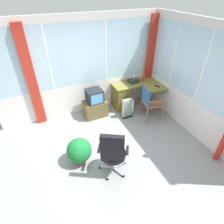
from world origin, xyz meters
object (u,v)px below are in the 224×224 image
Objects in this scene: tv_on_stand at (95,104)px; office_chair at (113,152)px; desk at (124,95)px; potted_plant at (79,151)px; tv_remote at (157,86)px; wooden_armchair at (149,99)px; paper_tray at (133,81)px; space_heater at (128,108)px; desk_lamp at (147,73)px; spray_bottle at (134,78)px.

office_chair is at bearing -99.87° from tv_on_stand.
desk is 2.30× the size of potted_plant.
desk is at bearing 134.72° from tv_remote.
wooden_armchair is (0.36, -0.76, 0.21)m from desk.
potted_plant is (-0.52, 0.57, -0.30)m from office_chair.
tv_remote is 0.14× the size of office_chair.
paper_tray is 0.51× the size of potted_plant.
tv_remote is at bearing -28.39° from desk.
tv_on_stand is (-1.76, 0.40, -0.41)m from tv_remote.
tv_on_stand is (-1.29, 0.72, -0.26)m from wooden_armchair.
desk is at bearing 78.32° from space_heater.
paper_tray is at bearing 4.97° from tv_on_stand.
desk_lamp reaches higher than desk.
space_heater is at bearing -149.82° from desk_lamp.
tv_on_stand is at bearing -173.60° from spray_bottle.
office_chair is (-1.66, -2.18, -0.26)m from spray_bottle.
desk_lamp reaches higher than wooden_armchair.
space_heater is 0.99× the size of potted_plant.
desk is 2.36m from potted_plant.
desk_lamp is at bearing 63.31° from wooden_armchair.
paper_tray reaches higher than space_heater.
desk is 1.36× the size of wooden_armchair.
potted_plant is (-1.70, -1.04, 0.02)m from space_heater.
wooden_armchair is (-0.47, -0.31, -0.15)m from tv_remote.
desk_lamp reaches higher than office_chair.
tv_on_stand is at bearing -177.18° from desk.
paper_tray is 0.30× the size of wooden_armchair.
desk is 6.24× the size of spray_bottle.
desk_lamp is at bearing 31.03° from potted_plant.
tv_remote is (0.07, -0.47, -0.23)m from desk_lamp.
spray_bottle is at bearing 168.32° from desk_lamp.
desk_lamp is 0.96m from wooden_armchair.
paper_tray is at bearing 52.95° from office_chair.
potted_plant is at bearing -160.77° from wooden_armchair.
tv_remote is 0.26× the size of space_heater.
paper_tray is 1.35m from tv_on_stand.
desk_lamp is (0.76, 0.02, 0.59)m from desk.
spray_bottle is 0.72× the size of paper_tray.
spray_bottle is at bearing 52.70° from office_chair.
desk_lamp is at bearing 45.89° from office_chair.
tv_remote is 0.69× the size of spray_bottle.
desk_lamp is 2.96m from office_chair.
paper_tray is at bearing 36.48° from potted_plant.
tv_remote reaches higher than potted_plant.
spray_bottle is 2.77m from potted_plant.
desk_lamp is 1.75× the size of spray_bottle.
tv_remote is 1.05m from space_heater.
spray_bottle reaches higher than desk.
spray_bottle is (0.38, 0.10, 0.45)m from desk.
wooden_armchair is 0.90× the size of office_chair.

